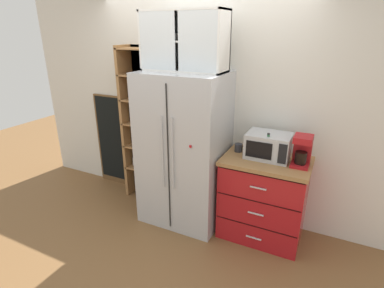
{
  "coord_description": "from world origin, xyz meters",
  "views": [
    {
      "loc": [
        1.48,
        -2.81,
        2.17
      ],
      "look_at": [
        0.1,
        -0.0,
        0.97
      ],
      "focal_mm": 28.02,
      "sensor_mm": 36.0,
      "label": 1
    }
  ],
  "objects": [
    {
      "name": "ground_plane",
      "position": [
        0.0,
        0.0,
        0.0
      ],
      "size": [
        10.71,
        10.71,
        0.0
      ],
      "primitive_type": "plane",
      "color": "brown"
    },
    {
      "name": "wall_back_cream",
      "position": [
        0.0,
        0.4,
        1.27
      ],
      "size": [
        5.01,
        0.1,
        2.55
      ],
      "primitive_type": "cube",
      "color": "silver",
      "rests_on": "ground"
    },
    {
      "name": "refrigerator",
      "position": [
        0.0,
        -0.0,
        0.88
      ],
      "size": [
        0.92,
        0.73,
        1.76
      ],
      "color": "#B7BABF",
      "rests_on": "ground"
    },
    {
      "name": "pantry_shelf_column",
      "position": [
        -0.73,
        0.27,
        1.01
      ],
      "size": [
        0.5,
        0.32,
        1.99
      ],
      "color": "brown",
      "rests_on": "ground"
    },
    {
      "name": "counter_cabinet",
      "position": [
        0.93,
        0.06,
        0.46
      ],
      "size": [
        0.89,
        0.61,
        0.92
      ],
      "color": "#A8161C",
      "rests_on": "ground"
    },
    {
      "name": "microwave",
      "position": [
        0.92,
        0.11,
        1.05
      ],
      "size": [
        0.44,
        0.33,
        0.26
      ],
      "color": "#B7BABF",
      "rests_on": "counter_cabinet"
    },
    {
      "name": "coffee_maker",
      "position": [
        1.25,
        0.07,
        1.07
      ],
      "size": [
        0.17,
        0.2,
        0.31
      ],
      "color": "#A8161C",
      "rests_on": "counter_cabinet"
    },
    {
      "name": "mug_charcoal",
      "position": [
        0.6,
        0.13,
        0.96
      ],
      "size": [
        0.12,
        0.08,
        0.09
      ],
      "color": "#2D2D33",
      "rests_on": "counter_cabinet"
    },
    {
      "name": "bottle_green",
      "position": [
        0.93,
        0.02,
        1.05
      ],
      "size": [
        0.07,
        0.07,
        0.29
      ],
      "color": "#285B33",
      "rests_on": "counter_cabinet"
    },
    {
      "name": "bottle_amber",
      "position": [
        0.93,
        0.01,
        1.03
      ],
      "size": [
        0.07,
        0.07,
        0.26
      ],
      "color": "brown",
      "rests_on": "counter_cabinet"
    },
    {
      "name": "upper_cabinet",
      "position": [
        0.0,
        0.04,
        2.05
      ],
      "size": [
        0.88,
        0.32,
        0.59
      ],
      "color": "silver",
      "rests_on": "refrigerator"
    },
    {
      "name": "chalkboard_menu",
      "position": [
        -1.31,
        0.33,
        0.67
      ],
      "size": [
        0.6,
        0.04,
        1.32
      ],
      "color": "brown",
      "rests_on": "ground"
    }
  ]
}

